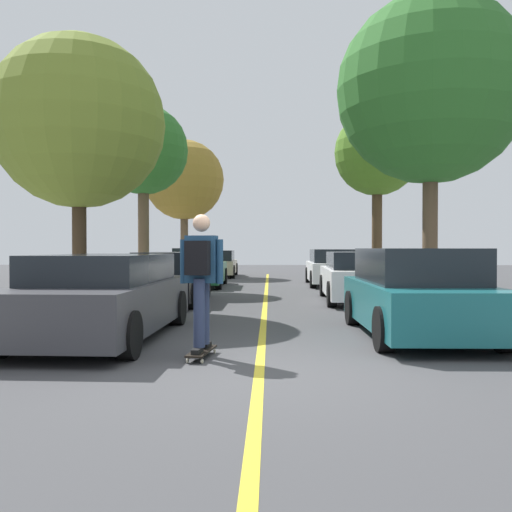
{
  "coord_description": "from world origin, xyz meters",
  "views": [
    {
      "loc": [
        0.12,
        -6.43,
        1.45
      ],
      "look_at": [
        -0.23,
        7.55,
        1.24
      ],
      "focal_mm": 38.52,
      "sensor_mm": 36.0,
      "label": 1
    }
  ],
  "objects_px": {
    "parked_car_right_near": "(359,277)",
    "skateboarder": "(201,273)",
    "parked_car_left_farthest": "(217,264)",
    "street_tree_right_nearest": "(431,91)",
    "parked_car_left_far": "(199,268)",
    "parked_car_left_nearest": "(104,296)",
    "parked_car_right_nearest": "(417,293)",
    "fire_hydrant": "(470,297)",
    "street_tree_left_nearest": "(79,123)",
    "skateboard": "(202,351)",
    "street_tree_right_near": "(377,154)",
    "street_tree_left_far": "(184,180)",
    "street_tree_left_near": "(143,151)",
    "parked_car_right_far": "(332,267)",
    "parked_car_left_near": "(169,278)"
  },
  "relations": [
    {
      "from": "parked_car_right_far",
      "to": "skateboarder",
      "type": "bearing_deg",
      "value": -103.16
    },
    {
      "from": "parked_car_left_farthest",
      "to": "street_tree_right_nearest",
      "type": "xyz_separation_m",
      "value": [
        6.74,
        -13.45,
        4.8
      ]
    },
    {
      "from": "parked_car_left_near",
      "to": "parked_car_left_farthest",
      "type": "distance_m",
      "value": 13.13
    },
    {
      "from": "parked_car_right_far",
      "to": "skateboard",
      "type": "height_order",
      "value": "parked_car_right_far"
    },
    {
      "from": "parked_car_left_far",
      "to": "parked_car_right_nearest",
      "type": "distance_m",
      "value": 12.49
    },
    {
      "from": "street_tree_left_near",
      "to": "skateboard",
      "type": "distance_m",
      "value": 12.86
    },
    {
      "from": "parked_car_right_near",
      "to": "skateboarder",
      "type": "xyz_separation_m",
      "value": [
        -3.31,
        -7.75,
        0.46
      ]
    },
    {
      "from": "skateboarder",
      "to": "skateboard",
      "type": "bearing_deg",
      "value": 82.25
    },
    {
      "from": "parked_car_right_nearest",
      "to": "street_tree_left_far",
      "type": "bearing_deg",
      "value": 109.98
    },
    {
      "from": "street_tree_left_nearest",
      "to": "skateboard",
      "type": "bearing_deg",
      "value": -56.38
    },
    {
      "from": "parked_car_left_nearest",
      "to": "parked_car_right_far",
      "type": "distance_m",
      "value": 13.62
    },
    {
      "from": "street_tree_left_far",
      "to": "street_tree_left_near",
      "type": "bearing_deg",
      "value": -90.0
    },
    {
      "from": "parked_car_left_far",
      "to": "parked_car_right_near",
      "type": "height_order",
      "value": "parked_car_left_far"
    },
    {
      "from": "parked_car_left_near",
      "to": "parked_car_left_farthest",
      "type": "xyz_separation_m",
      "value": [
        -0.0,
        13.13,
        0.0
      ]
    },
    {
      "from": "parked_car_left_nearest",
      "to": "street_tree_left_far",
      "type": "relative_size",
      "value": 0.69
    },
    {
      "from": "skateboarder",
      "to": "parked_car_left_farthest",
      "type": "bearing_deg",
      "value": 94.92
    },
    {
      "from": "parked_car_left_nearest",
      "to": "skateboard",
      "type": "height_order",
      "value": "parked_car_left_nearest"
    },
    {
      "from": "skateboard",
      "to": "parked_car_right_near",
      "type": "bearing_deg",
      "value": 66.78
    },
    {
      "from": "parked_car_left_far",
      "to": "parked_car_right_nearest",
      "type": "bearing_deg",
      "value": -66.04
    },
    {
      "from": "parked_car_left_nearest",
      "to": "street_tree_right_nearest",
      "type": "xyz_separation_m",
      "value": [
        6.74,
        5.39,
        4.78
      ]
    },
    {
      "from": "parked_car_left_near",
      "to": "parked_car_left_far",
      "type": "relative_size",
      "value": 1.0
    },
    {
      "from": "parked_car_right_nearest",
      "to": "parked_car_left_far",
      "type": "bearing_deg",
      "value": 113.96
    },
    {
      "from": "fire_hydrant",
      "to": "parked_car_left_nearest",
      "type": "bearing_deg",
      "value": -162.45
    },
    {
      "from": "parked_car_left_farthest",
      "to": "street_tree_left_nearest",
      "type": "relative_size",
      "value": 0.77
    },
    {
      "from": "parked_car_left_farthest",
      "to": "parked_car_left_far",
      "type": "bearing_deg",
      "value": -90.0
    },
    {
      "from": "street_tree_right_nearest",
      "to": "fire_hydrant",
      "type": "xyz_separation_m",
      "value": [
        -0.17,
        -3.31,
        -4.96
      ]
    },
    {
      "from": "parked_car_right_near",
      "to": "fire_hydrant",
      "type": "height_order",
      "value": "parked_car_right_near"
    },
    {
      "from": "street_tree_right_nearest",
      "to": "street_tree_right_near",
      "type": "bearing_deg",
      "value": 90.0
    },
    {
      "from": "parked_car_left_near",
      "to": "street_tree_right_near",
      "type": "relative_size",
      "value": 0.66
    },
    {
      "from": "parked_car_right_near",
      "to": "street_tree_left_near",
      "type": "height_order",
      "value": "street_tree_left_near"
    },
    {
      "from": "street_tree_left_nearest",
      "to": "parked_car_left_near",
      "type": "bearing_deg",
      "value": 51.05
    },
    {
      "from": "street_tree_right_nearest",
      "to": "parked_car_right_nearest",
      "type": "bearing_deg",
      "value": -108.35
    },
    {
      "from": "parked_car_left_farthest",
      "to": "street_tree_left_near",
      "type": "bearing_deg",
      "value": -100.66
    },
    {
      "from": "parked_car_right_nearest",
      "to": "street_tree_left_nearest",
      "type": "xyz_separation_m",
      "value": [
        -6.74,
        3.28,
        3.57
      ]
    },
    {
      "from": "street_tree_left_far",
      "to": "skateboard",
      "type": "distance_m",
      "value": 21.24
    },
    {
      "from": "parked_car_right_far",
      "to": "street_tree_right_nearest",
      "type": "relative_size",
      "value": 0.61
    },
    {
      "from": "parked_car_left_farthest",
      "to": "parked_car_right_near",
      "type": "xyz_separation_m",
      "value": [
        5.07,
        -12.64,
        0.02
      ]
    },
    {
      "from": "parked_car_left_far",
      "to": "parked_car_right_far",
      "type": "xyz_separation_m",
      "value": [
        5.07,
        0.87,
        -0.01
      ]
    },
    {
      "from": "fire_hydrant",
      "to": "street_tree_left_far",
      "type": "bearing_deg",
      "value": 116.11
    },
    {
      "from": "parked_car_right_near",
      "to": "parked_car_right_far",
      "type": "height_order",
      "value": "parked_car_right_far"
    },
    {
      "from": "parked_car_right_near",
      "to": "skateboarder",
      "type": "distance_m",
      "value": 8.44
    },
    {
      "from": "fire_hydrant",
      "to": "skateboard",
      "type": "height_order",
      "value": "fire_hydrant"
    },
    {
      "from": "parked_car_right_near",
      "to": "skateboarder",
      "type": "relative_size",
      "value": 2.54
    },
    {
      "from": "street_tree_right_near",
      "to": "skateboard",
      "type": "height_order",
      "value": "street_tree_right_near"
    },
    {
      "from": "parked_car_left_nearest",
      "to": "parked_car_left_far",
      "type": "xyz_separation_m",
      "value": [
        -0.0,
        11.77,
        0.03
      ]
    },
    {
      "from": "parked_car_left_nearest",
      "to": "street_tree_right_nearest",
      "type": "height_order",
      "value": "street_tree_right_nearest"
    },
    {
      "from": "parked_car_left_far",
      "to": "parked_car_right_far",
      "type": "relative_size",
      "value": 0.93
    },
    {
      "from": "street_tree_left_nearest",
      "to": "street_tree_right_near",
      "type": "bearing_deg",
      "value": 45.96
    },
    {
      "from": "parked_car_right_nearest",
      "to": "fire_hydrant",
      "type": "xyz_separation_m",
      "value": [
        1.5,
        1.72,
        -0.22
      ]
    },
    {
      "from": "parked_car_left_farthest",
      "to": "parked_car_left_nearest",
      "type": "bearing_deg",
      "value": -90.0
    }
  ]
}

